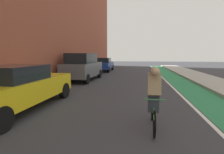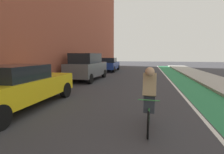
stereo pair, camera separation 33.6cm
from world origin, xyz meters
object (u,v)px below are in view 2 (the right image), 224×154
(parked_sedan_yellow_cab, at_px, (19,86))
(parked_sedan_blue, at_px, (108,64))
(parked_suv_gray, at_px, (87,66))
(cyclist_mid, at_px, (149,96))

(parked_sedan_yellow_cab, height_order, parked_sedan_blue, same)
(parked_suv_gray, bearing_deg, parked_sedan_yellow_cab, -89.99)
(parked_sedan_yellow_cab, bearing_deg, cyclist_mid, -10.04)
(parked_suv_gray, height_order, cyclist_mid, parked_suv_gray)
(parked_sedan_yellow_cab, height_order, parked_suv_gray, parked_suv_gray)
(parked_sedan_yellow_cab, relative_size, cyclist_mid, 2.72)
(parked_suv_gray, distance_m, cyclist_mid, 8.85)
(parked_sedan_blue, bearing_deg, parked_sedan_yellow_cab, -90.01)
(parked_sedan_blue, height_order, cyclist_mid, cyclist_mid)
(parked_sedan_yellow_cab, bearing_deg, parked_sedan_blue, 89.99)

